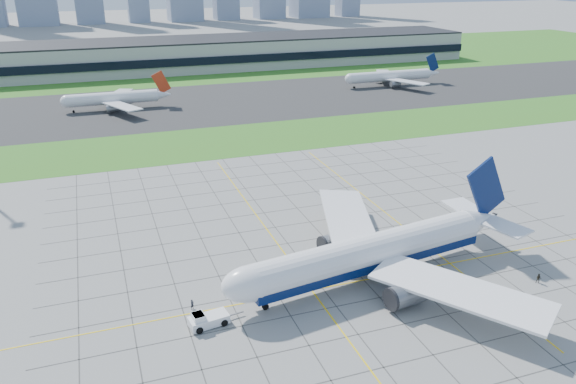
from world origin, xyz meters
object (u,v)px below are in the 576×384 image
crew_near (192,304)px  distant_jet_2 (391,76)px  pushback_tug (207,320)px  distant_jet_1 (115,98)px  airliner (371,253)px  crew_far (539,279)px

crew_near → distant_jet_2: bearing=14.0°
crew_near → distant_jet_2: distant_jet_2 is taller
distant_jet_2 → crew_near: bearing=-128.6°
pushback_tug → distant_jet_1: (-3.87, 151.96, 3.38)m
pushback_tug → distant_jet_1: distant_jet_1 is taller
pushback_tug → crew_near: (-1.29, 5.24, -0.22)m
crew_near → distant_jet_1: bearing=53.6°
airliner → distant_jet_2: bearing=51.2°
crew_near → crew_far: (58.93, -12.38, 0.03)m
pushback_tug → distant_jet_2: size_ratio=0.19×
airliner → crew_near: airliner is taller
crew_near → crew_far: size_ratio=0.96×
pushback_tug → crew_far: (57.64, -7.14, -0.19)m
distant_jet_2 → distant_jet_1: bearing=-177.3°
crew_near → distant_jet_1: 146.78m
crew_far → distant_jet_1: size_ratio=0.04×
pushback_tug → crew_far: size_ratio=4.93×
distant_jet_1 → distant_jet_2: (124.18, 5.81, 0.00)m
pushback_tug → distant_jet_2: bearing=44.2°
distant_jet_1 → airliner: bearing=-76.9°
crew_far → crew_near: bearing=-146.3°
airliner → distant_jet_2: size_ratio=1.29×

